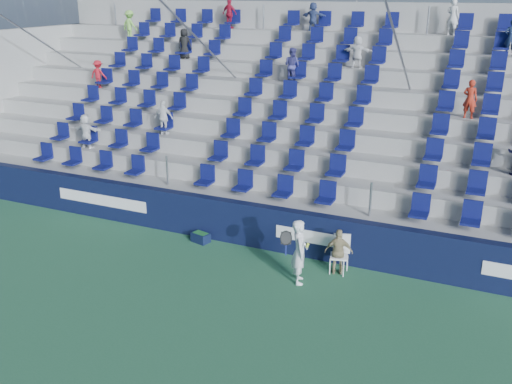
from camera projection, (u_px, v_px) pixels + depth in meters
ground at (198, 299)px, 12.93m from camera, size 70.00×70.00×0.00m
sponsor_wall at (255, 225)px, 15.43m from camera, size 24.00×0.32×1.20m
grandstand at (316, 130)px, 19.30m from camera, size 24.00×8.17×6.63m
tennis_player at (299, 252)px, 13.43m from camera, size 0.69×0.69×1.60m
line_judge_chair at (340, 251)px, 14.04m from camera, size 0.52×0.53×0.97m
line_judge at (339, 252)px, 13.90m from camera, size 0.74×0.44×1.17m
ball_bin at (201, 237)px, 15.81m from camera, size 0.55×0.43×0.27m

